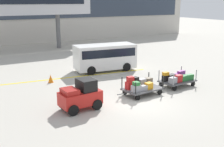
% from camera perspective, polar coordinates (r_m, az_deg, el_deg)
% --- Properties ---
extents(ground_plane, '(120.00, 120.00, 0.00)m').
position_cam_1_polar(ground_plane, '(15.65, 5.39, -5.93)').
color(ground_plane, '#B2ADA0').
extents(apron_lead_line, '(14.77, 1.78, 0.01)m').
position_cam_1_polar(apron_lead_line, '(20.54, -11.85, -1.14)').
color(apron_lead_line, yellow).
rests_on(apron_lead_line, ground_plane).
extents(terminal_building, '(51.84, 2.51, 8.33)m').
position_cam_1_polar(terminal_building, '(38.89, -17.48, 12.07)').
color(terminal_building, '#BCB7AD').
rests_on(terminal_building, ground_plane).
extents(baggage_tug, '(2.18, 1.38, 1.58)m').
position_cam_1_polar(baggage_tug, '(14.51, -6.39, -4.48)').
color(baggage_tug, red).
rests_on(baggage_tug, ground_plane).
extents(baggage_cart_lead, '(3.05, 1.58, 1.16)m').
position_cam_1_polar(baggage_cart_lead, '(16.78, 5.79, -2.56)').
color(baggage_cart_lead, '#4C4C4F').
rests_on(baggage_cart_lead, ground_plane).
extents(baggage_cart_middle, '(3.05, 1.58, 1.10)m').
position_cam_1_polar(baggage_cart_middle, '(18.84, 13.13, -1.03)').
color(baggage_cart_middle, '#4C4C4F').
rests_on(baggage_cart_middle, ground_plane).
extents(shuttle_van, '(4.99, 2.43, 2.10)m').
position_cam_1_polar(shuttle_van, '(22.40, -1.44, 3.71)').
color(shuttle_van, white).
rests_on(shuttle_van, ground_plane).
extents(safety_cone_near, '(0.36, 0.36, 0.55)m').
position_cam_1_polar(safety_cone_near, '(19.71, -12.41, -1.03)').
color(safety_cone_near, orange).
rests_on(safety_cone_near, ground_plane).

